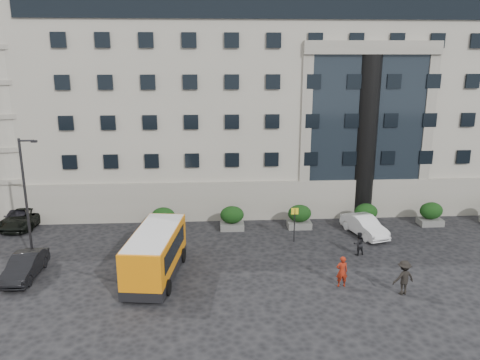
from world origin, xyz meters
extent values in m
plane|color=black|center=(0.00, 0.00, 0.00)|extent=(120.00, 120.00, 0.00)
cube|color=gray|center=(6.00, 22.00, 9.00)|extent=(44.00, 24.00, 18.00)
cylinder|color=black|center=(12.00, 10.30, 6.50)|extent=(1.80, 1.80, 13.00)
cube|color=olive|center=(-27.00, 38.00, 11.00)|extent=(13.00, 13.00, 22.00)
cube|color=#525250|center=(-4.00, 7.80, 0.25)|extent=(1.80, 1.20, 0.50)
ellipsoid|color=black|center=(-4.00, 7.80, 1.17)|extent=(1.80, 1.26, 1.34)
cube|color=#525250|center=(1.20, 7.80, 0.25)|extent=(1.80, 1.20, 0.50)
ellipsoid|color=black|center=(1.20, 7.80, 1.17)|extent=(1.80, 1.26, 1.34)
cube|color=#525250|center=(6.40, 7.80, 0.25)|extent=(1.80, 1.20, 0.50)
ellipsoid|color=black|center=(6.40, 7.80, 1.17)|extent=(1.80, 1.26, 1.34)
cube|color=#525250|center=(11.60, 7.80, 0.25)|extent=(1.80, 1.20, 0.50)
ellipsoid|color=black|center=(11.60, 7.80, 1.17)|extent=(1.80, 1.26, 1.34)
cube|color=#525250|center=(16.80, 7.80, 0.25)|extent=(1.80, 1.20, 0.50)
ellipsoid|color=black|center=(16.80, 7.80, 1.17)|extent=(1.80, 1.26, 1.34)
cylinder|color=#262628|center=(-12.00, 3.00, 4.00)|extent=(0.16, 0.16, 8.00)
cylinder|color=#262628|center=(-11.55, 3.00, 7.85)|extent=(0.90, 0.12, 0.12)
cube|color=black|center=(-11.10, 3.00, 7.80)|extent=(0.35, 0.18, 0.14)
cylinder|color=#262628|center=(5.50, 5.00, 1.25)|extent=(0.08, 0.08, 2.50)
cube|color=yellow|center=(5.50, 5.00, 2.30)|extent=(0.50, 0.06, 0.45)
cube|color=orange|center=(-3.71, 0.06, 1.69)|extent=(3.24, 7.09, 2.28)
cube|color=black|center=(-3.71, 0.06, 0.45)|extent=(3.29, 7.13, 0.55)
cube|color=black|center=(-3.71, 0.06, 1.90)|extent=(3.10, 5.60, 1.02)
cube|color=silver|center=(-3.71, 0.06, 2.78)|extent=(3.08, 6.73, 0.18)
cylinder|color=black|center=(-5.16, -1.95, 0.45)|extent=(0.40, 0.93, 0.90)
cylinder|color=black|center=(-2.84, -2.27, 0.45)|extent=(0.40, 0.93, 0.90)
cylinder|color=black|center=(-4.57, 2.38, 0.45)|extent=(0.40, 0.93, 0.90)
cylinder|color=black|center=(-2.25, 2.07, 0.45)|extent=(0.40, 0.93, 0.90)
cube|color=maroon|center=(-16.35, 19.14, 1.78)|extent=(2.97, 4.33, 2.87)
cube|color=maroon|center=(-16.11, 16.17, 1.32)|extent=(2.66, 2.03, 1.95)
cube|color=black|center=(-16.05, 15.37, 1.72)|extent=(2.18, 0.30, 0.92)
cylinder|color=black|center=(-17.38, 16.18, 0.48)|extent=(0.38, 0.98, 0.96)
cylinder|color=black|center=(-14.86, 16.39, 0.48)|extent=(0.38, 0.98, 0.96)
cylinder|color=black|center=(-17.69, 19.95, 0.48)|extent=(0.38, 0.98, 0.96)
cylinder|color=black|center=(-15.17, 20.16, 0.48)|extent=(0.38, 0.98, 0.96)
imported|color=black|center=(-11.50, 0.47, 0.71)|extent=(1.53, 4.31, 1.42)
imported|color=black|center=(-15.49, 9.83, 0.66)|extent=(2.24, 4.70, 1.32)
imported|color=black|center=(-14.91, 9.64, 0.71)|extent=(2.89, 5.35, 1.43)
imported|color=silver|center=(10.92, 6.00, 0.72)|extent=(2.70, 4.65, 1.45)
imported|color=maroon|center=(7.03, -1.85, 0.92)|extent=(0.69, 0.47, 1.85)
imported|color=black|center=(9.37, 2.47, 0.79)|extent=(0.90, 0.78, 1.59)
imported|color=black|center=(10.19, -2.95, 0.99)|extent=(1.42, 1.02, 1.98)
camera|label=1|loc=(-0.31, -25.92, 12.72)|focal=35.00mm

